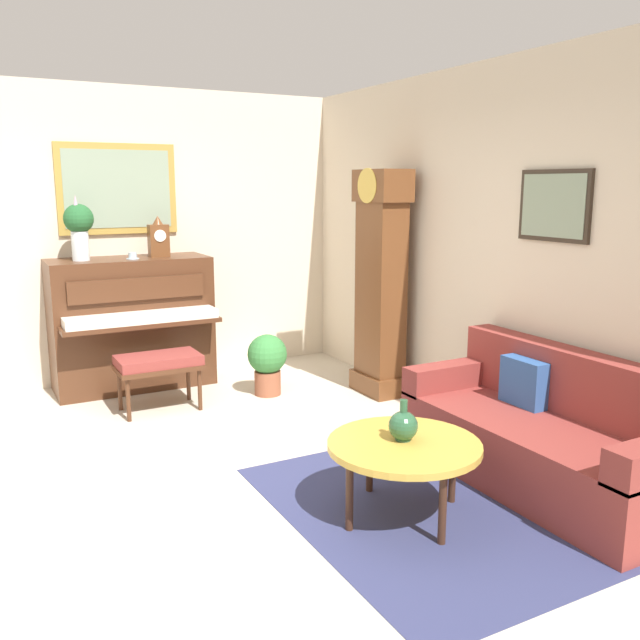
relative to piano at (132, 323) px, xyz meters
The scene contains 14 objects.
ground_plane 2.33m from the piano, ahead, with size 6.40×6.00×0.10m, color beige.
wall_left 0.88m from the piano, 158.92° to the right, with size 0.13×4.90×2.80m.
wall_back 3.27m from the piano, 45.21° to the left, with size 5.30×0.13×2.80m.
area_rug 3.50m from the piano, 15.03° to the left, with size 2.10×1.50×0.01m, color navy.
piano is the anchor object (origin of this frame).
piano_bench 0.83m from the piano, ahead, with size 0.42×0.70×0.48m.
grandfather_clock 2.34m from the piano, 57.27° to the left, with size 0.52×0.34×2.03m.
couch 3.85m from the piano, 28.44° to the left, with size 1.90×0.80×0.84m.
coffee_table 3.41m from the piano, 12.95° to the left, with size 0.88×0.88×0.45m.
mantel_clock 0.83m from the piano, 89.50° to the left, with size 0.13×0.18×0.38m.
flower_vase 1.01m from the piano, 89.72° to the right, with size 0.26×0.26×0.58m.
teacup 0.64m from the piano, 11.93° to the left, with size 0.12×0.12×0.06m.
green_jug 3.38m from the piano, 13.26° to the left, with size 0.17×0.17×0.24m.
potted_plant 1.34m from the piano, 50.62° to the left, with size 0.36×0.36×0.56m.
Camera 1 is at (4.04, -1.22, 1.89)m, focal length 37.80 mm.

